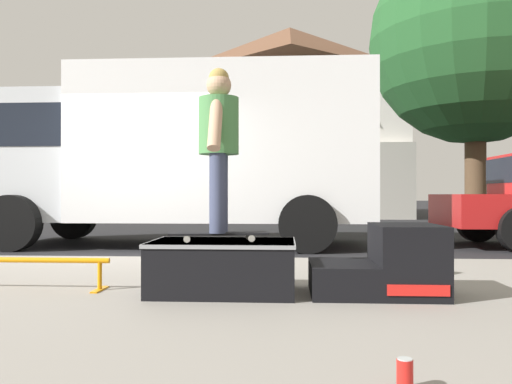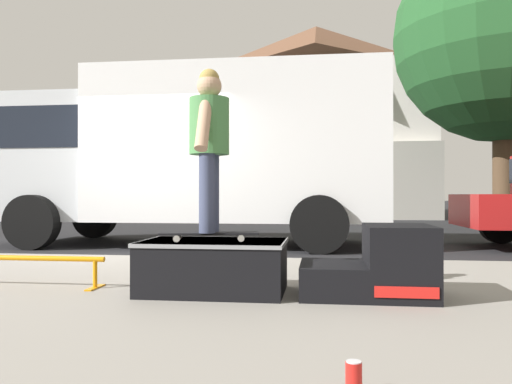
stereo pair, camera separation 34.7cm
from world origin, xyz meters
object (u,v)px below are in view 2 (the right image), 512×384
Objects in this scene: skater_kid at (209,136)px; box_truck at (188,151)px; soda_can at (354,377)px; skate_box at (214,265)px; skateboard at (209,234)px; grind_rail at (12,263)px; kicker_ramp at (378,267)px.

skater_kid is 0.19× the size of box_truck.
box_truck reaches higher than soda_can.
skateboard reaches higher than skate_box.
skate_box is 2.20m from soda_can.
skater_kid reaches higher than skateboard.
skate_box reaches higher than soda_can.
grind_rail is 2.07× the size of skateboard.
skate_box is 0.17× the size of box_truck.
kicker_ramp is 5.89m from box_truck.
box_truck reaches higher than skater_kid.
grind_rail is 0.24× the size of box_truck.
kicker_ramp is 3.06m from grind_rail.
kicker_ramp is at bearing 1.91° from skater_kid.
skateboard is at bearing 135.00° from skater_kid.
skate_box is 0.69× the size of grind_rail.
skate_box is 1.03m from skater_kid.
box_truck is (-2.82, 4.99, 1.35)m from kicker_ramp.
skate_box is at bearing 116.44° from soda_can.
skate_box is at bearing 179.98° from kicker_ramp.
grind_rail is 13.18× the size of soda_can.
kicker_ramp reaches higher than soda_can.
box_truck reaches higher than grind_rail.
box_truck is (-1.54, 4.99, 1.36)m from skate_box.
kicker_ramp is 1.25× the size of skateboard.
kicker_ramp is 1.67m from skater_kid.
soda_can is at bearing -99.05° from kicker_ramp.
kicker_ramp is (1.29, -0.00, 0.01)m from skate_box.
skate_box is at bearing -1.39° from grind_rail.
soda_can is (-0.31, -1.96, -0.16)m from kicker_ramp.
kicker_ramp is at bearing -0.02° from skate_box.
kicker_ramp is 1.99m from soda_can.
skateboard is at bearing 117.67° from soda_can.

